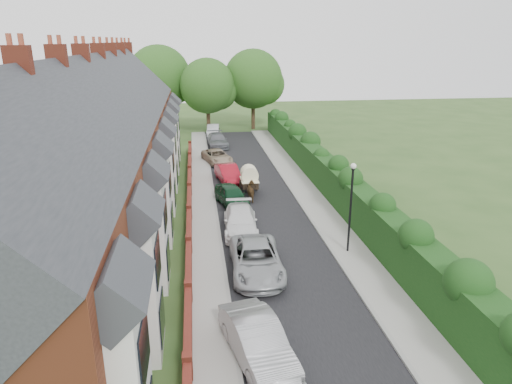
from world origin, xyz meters
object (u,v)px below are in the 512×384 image
(horse_cart, at_px, (249,178))
(car_white, at_px, (240,221))
(car_red, at_px, (228,174))
(car_silver_b, at_px, (256,260))
(car_black, at_px, (213,130))
(car_beige, at_px, (217,157))
(car_grey, at_px, (217,140))
(car_green, at_px, (232,196))
(car_silver_a, at_px, (258,341))
(horse, at_px, (252,192))
(lamppost, at_px, (351,197))

(horse_cart, bearing_deg, car_white, -101.04)
(car_white, height_order, car_red, car_red)
(car_silver_b, relative_size, car_black, 1.42)
(car_silver_b, relative_size, horse_cart, 1.79)
(car_silver_b, distance_m, car_red, 15.93)
(car_silver_b, height_order, car_beige, car_silver_b)
(car_grey, bearing_deg, car_black, 87.54)
(car_beige, bearing_deg, car_grey, 72.17)
(car_black, bearing_deg, car_green, -90.26)
(car_silver_a, height_order, car_black, car_silver_a)
(car_white, relative_size, car_grey, 0.97)
(car_red, bearing_deg, horse, -82.97)
(car_silver_a, relative_size, car_silver_b, 0.88)
(lamppost, bearing_deg, horse_cart, 110.51)
(lamppost, height_order, car_green, lamppost)
(car_silver_b, xyz_separation_m, car_red, (-0.20, 15.93, -0.03))
(car_beige, relative_size, horse, 2.77)
(car_white, height_order, horse_cart, horse_cart)
(car_beige, xyz_separation_m, car_grey, (0.41, 7.11, 0.09))
(car_green, bearing_deg, horse, 12.52)
(car_silver_b, bearing_deg, car_white, 94.43)
(lamppost, xyz_separation_m, car_beige, (-6.15, 20.64, -2.66))
(car_silver_b, xyz_separation_m, car_white, (-0.26, 5.36, -0.04))
(car_black, bearing_deg, horse, -86.68)
(car_green, distance_m, car_red, 5.69)
(car_silver_a, xyz_separation_m, car_white, (0.58, 11.92, -0.07))
(car_silver_b, bearing_deg, car_silver_a, -95.65)
(car_silver_b, distance_m, horse_cart, 12.85)
(car_black, bearing_deg, car_grey, -89.41)
(car_green, xyz_separation_m, car_grey, (0.01, 19.15, 0.01))
(car_grey, bearing_deg, car_green, -93.62)
(car_red, height_order, horse, car_red)
(car_green, height_order, horse_cart, horse_cart)
(car_grey, bearing_deg, car_white, -93.31)
(car_grey, bearing_deg, car_red, -92.85)
(car_beige, bearing_deg, car_white, -102.70)
(lamppost, distance_m, car_silver_b, 6.16)
(lamppost, height_order, car_silver_b, lamppost)
(car_silver_a, height_order, horse_cart, horse_cart)
(car_white, bearing_deg, car_red, 92.97)
(car_white, bearing_deg, car_silver_a, -89.54)
(car_white, distance_m, car_beige, 16.93)
(car_silver_b, height_order, car_black, car_silver_b)
(car_silver_a, bearing_deg, horse, 70.31)
(car_white, relative_size, horse_cart, 1.62)
(car_white, height_order, car_grey, car_grey)
(car_silver_a, height_order, horse, car_silver_a)
(lamppost, distance_m, horse_cart, 12.07)
(car_silver_a, bearing_deg, car_black, 76.48)
(car_red, relative_size, car_beige, 0.96)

